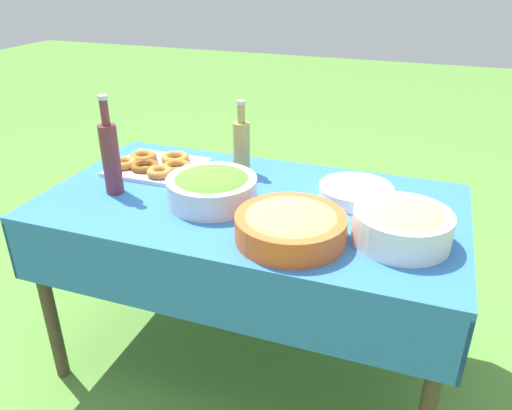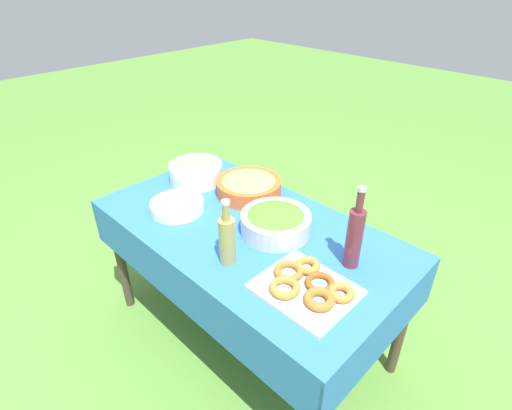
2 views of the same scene
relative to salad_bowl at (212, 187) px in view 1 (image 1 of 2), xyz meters
name	(u,v)px [view 1 (image 1 of 2)]	position (x,y,z in m)	size (l,w,h in m)	color
ground_plane	(251,356)	(0.12, 0.06, -0.79)	(14.00, 14.00, 0.00)	#568C38
picnic_table	(251,224)	(0.12, 0.06, -0.15)	(1.48, 0.81, 0.73)	#2D6BB2
salad_bowl	(212,187)	(0.00, 0.00, 0.00)	(0.32, 0.32, 0.11)	silver
pasta_bowl	(402,223)	(0.65, -0.06, 0.01)	(0.30, 0.30, 0.12)	white
donut_platter	(156,165)	(-0.34, 0.20, -0.04)	(0.36, 0.30, 0.05)	silver
plate_stack	(356,192)	(0.47, 0.20, -0.03)	(0.26, 0.26, 0.05)	white
olive_oil_bottle	(242,145)	(0.00, 0.29, 0.06)	(0.07, 0.07, 0.29)	#998E4C
wine_bottle	(111,156)	(-0.37, -0.04, 0.08)	(0.07, 0.07, 0.36)	maroon
fruit_bowl	(291,225)	(0.33, -0.16, -0.01)	(0.34, 0.34, 0.10)	#E05B28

